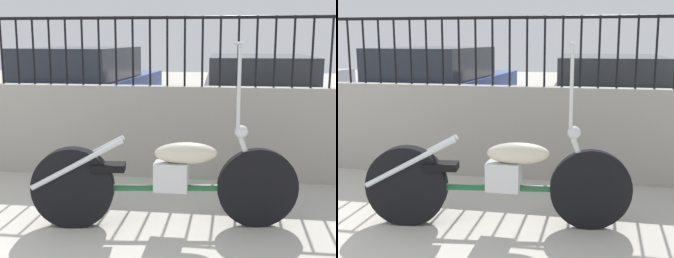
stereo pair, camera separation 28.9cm
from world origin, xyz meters
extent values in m
cube|color=#9E998E|center=(0.00, 3.07, 0.52)|extent=(10.87, 0.18, 1.05)
cylinder|color=black|center=(0.10, 3.07, 1.43)|extent=(0.02, 0.02, 0.76)
cylinder|color=black|center=(0.29, 3.07, 1.43)|extent=(0.02, 0.02, 0.76)
cylinder|color=black|center=(0.49, 3.07, 1.43)|extent=(0.02, 0.02, 0.76)
cylinder|color=black|center=(0.68, 3.07, 1.43)|extent=(0.02, 0.02, 0.76)
cylinder|color=black|center=(0.87, 3.07, 1.43)|extent=(0.02, 0.02, 0.76)
cylinder|color=black|center=(1.07, 3.07, 1.43)|extent=(0.02, 0.02, 0.76)
cylinder|color=black|center=(1.26, 3.07, 1.43)|extent=(0.02, 0.02, 0.76)
cylinder|color=black|center=(1.46, 3.07, 1.43)|extent=(0.02, 0.02, 0.76)
cylinder|color=black|center=(1.65, 3.07, 1.43)|extent=(0.02, 0.02, 0.76)
cylinder|color=black|center=(1.84, 3.07, 1.43)|extent=(0.02, 0.02, 0.76)
cylinder|color=black|center=(2.04, 3.07, 1.43)|extent=(0.02, 0.02, 0.76)
cylinder|color=black|center=(2.23, 3.07, 1.43)|extent=(0.02, 0.02, 0.76)
cylinder|color=black|center=(2.43, 3.07, 1.43)|extent=(0.02, 0.02, 0.76)
cylinder|color=black|center=(2.62, 3.07, 1.43)|extent=(0.02, 0.02, 0.76)
cylinder|color=black|center=(2.81, 3.07, 1.43)|extent=(0.02, 0.02, 0.76)
cylinder|color=black|center=(3.01, 3.07, 1.43)|extent=(0.02, 0.02, 0.76)
cylinder|color=black|center=(3.20, 3.07, 1.43)|extent=(0.02, 0.02, 0.76)
cylinder|color=black|center=(3.40, 3.07, 1.43)|extent=(0.02, 0.02, 0.76)
cylinder|color=black|center=(3.59, 3.07, 1.43)|extent=(0.02, 0.02, 0.76)
cylinder|color=black|center=(0.00, 3.07, 1.79)|extent=(10.87, 0.04, 0.04)
cylinder|color=black|center=(2.99, 1.72, 0.34)|extent=(0.68, 0.17, 0.68)
cylinder|color=black|center=(1.46, 1.51, 0.34)|extent=(0.70, 0.21, 0.69)
cylinder|color=#1E5933|center=(2.22, 1.62, 0.34)|extent=(1.42, 0.25, 0.06)
cube|color=silver|center=(2.27, 1.62, 0.44)|extent=(0.28, 0.18, 0.24)
ellipsoid|color=beige|center=(2.39, 1.64, 0.64)|extent=(0.54, 0.27, 0.18)
cube|color=black|center=(1.75, 1.55, 0.52)|extent=(0.30, 0.20, 0.06)
cylinder|color=silver|center=(2.90, 1.71, 0.59)|extent=(0.23, 0.07, 0.51)
sphere|color=silver|center=(2.84, 1.70, 0.82)|extent=(0.11, 0.11, 0.11)
cylinder|color=silver|center=(2.81, 1.70, 1.18)|extent=(0.03, 0.03, 0.69)
cylinder|color=silver|center=(2.81, 1.70, 1.53)|extent=(0.10, 0.52, 0.03)
cylinder|color=silver|center=(1.52, 1.45, 0.56)|extent=(0.77, 0.15, 0.44)
cylinder|color=silver|center=(1.50, 1.59, 0.56)|extent=(0.77, 0.15, 0.44)
cylinder|color=black|center=(-0.65, 7.56, 0.32)|extent=(0.16, 0.65, 0.64)
cylinder|color=black|center=(1.07, 7.42, 0.32)|extent=(0.16, 0.65, 0.64)
cylinder|color=black|center=(-0.87, 4.81, 0.32)|extent=(0.16, 0.65, 0.64)
cylinder|color=black|center=(0.85, 4.67, 0.32)|extent=(0.16, 0.65, 0.64)
cube|color=navy|center=(0.10, 6.11, 0.55)|extent=(2.17, 4.58, 0.63)
cube|color=#2D3338|center=(0.08, 5.89, 1.14)|extent=(1.81, 2.26, 0.54)
cylinder|color=black|center=(2.32, 7.20, 0.32)|extent=(0.13, 0.64, 0.64)
cylinder|color=black|center=(3.96, 7.25, 0.32)|extent=(0.13, 0.64, 0.64)
cylinder|color=black|center=(2.40, 4.48, 0.32)|extent=(0.13, 0.64, 0.64)
cylinder|color=black|center=(4.04, 4.53, 0.32)|extent=(0.13, 0.64, 0.64)
cube|color=black|center=(3.18, 5.86, 0.54)|extent=(1.89, 4.44, 0.61)
cube|color=#2D3338|center=(3.19, 5.64, 1.07)|extent=(1.64, 2.15, 0.45)
camera|label=1|loc=(2.76, -2.10, 1.57)|focal=50.00mm
camera|label=2|loc=(3.04, -2.05, 1.57)|focal=50.00mm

